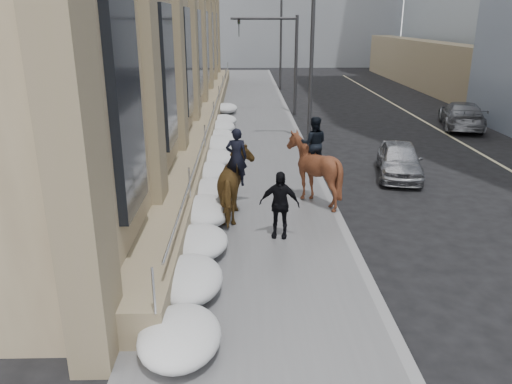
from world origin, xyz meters
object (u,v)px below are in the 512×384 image
pedestrian (279,204)px  car_silver (399,159)px  mounted_horse_left (237,182)px  mounted_horse_right (313,166)px  car_grey (462,115)px

pedestrian → car_silver: size_ratio=0.47×
car_silver → mounted_horse_left: bearing=-133.0°
car_silver → mounted_horse_right: bearing=-128.9°
mounted_horse_left → car_silver: 7.58m
pedestrian → car_grey: bearing=62.9°
car_silver → car_grey: (6.11, 8.87, 0.07)m
car_grey → pedestrian: bearing=68.1°
mounted_horse_left → car_silver: (6.20, 4.33, -0.54)m
mounted_horse_left → mounted_horse_right: bearing=-151.9°
mounted_horse_right → car_silver: bearing=-134.1°
car_silver → car_grey: bearing=67.4°
mounted_horse_right → car_grey: 15.48m
pedestrian → car_silver: 7.69m
mounted_horse_left → car_silver: mounted_horse_left is taller
mounted_horse_left → mounted_horse_right: size_ratio=0.97×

